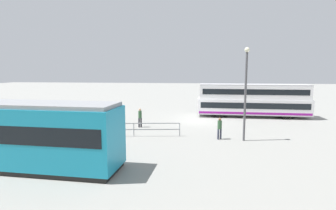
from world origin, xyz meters
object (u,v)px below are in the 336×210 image
(pedestrian_crossing, at_px, (220,127))
(info_sign, at_px, (71,115))
(double_decker_bus, at_px, (252,100))
(street_lamp, at_px, (246,87))
(tram_yellow, at_px, (7,133))
(pedestrian_near_railing, at_px, (140,116))

(pedestrian_crossing, xyz_separation_m, info_sign, (11.30, 0.90, 0.83))
(double_decker_bus, distance_m, street_lamp, 10.94)
(double_decker_bus, height_order, street_lamp, street_lamp)
(info_sign, bearing_deg, pedestrian_crossing, -175.44)
(info_sign, bearing_deg, street_lamp, -176.93)
(double_decker_bus, xyz_separation_m, pedestrian_crossing, (4.34, 10.22, -0.94))
(tram_yellow, xyz_separation_m, info_sign, (-0.41, -6.19, -0.05))
(double_decker_bus, relative_size, pedestrian_near_railing, 6.93)
(tram_yellow, height_order, street_lamp, street_lamp)
(pedestrian_crossing, xyz_separation_m, street_lamp, (-1.76, 0.20, 3.04))
(pedestrian_crossing, distance_m, street_lamp, 3.51)
(pedestrian_near_railing, distance_m, info_sign, 6.26)
(tram_yellow, distance_m, pedestrian_crossing, 13.72)
(tram_yellow, bearing_deg, street_lamp, -152.89)
(pedestrian_crossing, height_order, info_sign, info_sign)
(double_decker_bus, distance_m, tram_yellow, 23.61)
(info_sign, bearing_deg, tram_yellow, 86.26)
(double_decker_bus, height_order, pedestrian_near_railing, double_decker_bus)
(pedestrian_near_railing, bearing_deg, double_decker_bus, -148.99)
(double_decker_bus, bearing_deg, pedestrian_crossing, 67.01)
(tram_yellow, bearing_deg, double_decker_bus, -132.82)
(street_lamp, bearing_deg, pedestrian_near_railing, -23.01)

